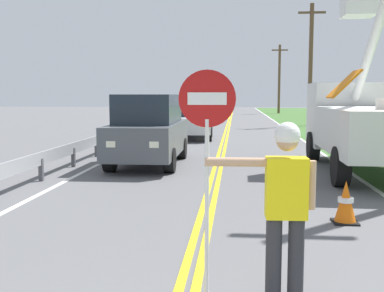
# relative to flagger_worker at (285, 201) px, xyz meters

# --- Properties ---
(centerline_yellow_left) EXTENTS (0.11, 110.00, 0.01)m
(centerline_yellow_left) POSITION_rel_flagger_worker_xyz_m (-1.08, 17.00, -1.04)
(centerline_yellow_left) COLOR yellow
(centerline_yellow_left) RESTS_ON ground
(centerline_yellow_right) EXTENTS (0.11, 110.00, 0.01)m
(centerline_yellow_right) POSITION_rel_flagger_worker_xyz_m (-0.90, 17.00, -1.04)
(centerline_yellow_right) COLOR yellow
(centerline_yellow_right) RESTS_ON ground
(edge_line_right) EXTENTS (0.12, 110.00, 0.01)m
(edge_line_right) POSITION_rel_flagger_worker_xyz_m (2.61, 17.00, -1.04)
(edge_line_right) COLOR silver
(edge_line_right) RESTS_ON ground
(edge_line_left) EXTENTS (0.12, 110.00, 0.01)m
(edge_line_left) POSITION_rel_flagger_worker_xyz_m (-4.59, 17.00, -1.04)
(edge_line_left) COLOR silver
(edge_line_left) RESTS_ON ground
(flagger_worker) EXTENTS (1.09, 0.25, 1.83)m
(flagger_worker) POSITION_rel_flagger_worker_xyz_m (0.00, 0.00, 0.00)
(flagger_worker) COLOR #2D2D33
(flagger_worker) RESTS_ON ground
(stop_sign_paddle) EXTENTS (0.56, 0.04, 2.33)m
(stop_sign_paddle) POSITION_rel_flagger_worker_xyz_m (-0.77, -0.02, 0.66)
(stop_sign_paddle) COLOR silver
(stop_sign_paddle) RESTS_ON ground
(utility_bucket_truck) EXTENTS (2.76, 6.84, 5.13)m
(utility_bucket_truck) POSITION_rel_flagger_worker_xyz_m (2.98, 8.81, 0.36)
(utility_bucket_truck) COLOR silver
(utility_bucket_truck) RESTS_ON ground
(oncoming_suv_nearest) EXTENTS (1.92, 4.61, 2.10)m
(oncoming_suv_nearest) POSITION_rel_flagger_worker_xyz_m (-3.07, 9.21, 0.01)
(oncoming_suv_nearest) COLOR #4C5156
(oncoming_suv_nearest) RESTS_ON ground
(oncoming_sedan_second) EXTENTS (2.04, 4.17, 1.70)m
(oncoming_sedan_second) POSITION_rel_flagger_worker_xyz_m (-2.56, 17.77, -0.21)
(oncoming_sedan_second) COLOR silver
(oncoming_sedan_second) RESTS_ON ground
(utility_pole_mid) EXTENTS (1.80, 0.28, 8.15)m
(utility_pole_mid) POSITION_rel_flagger_worker_xyz_m (4.51, 28.02, 3.21)
(utility_pole_mid) COLOR brown
(utility_pole_mid) RESTS_ON ground
(utility_pole_far) EXTENTS (1.80, 0.28, 7.72)m
(utility_pole_far) POSITION_rel_flagger_worker_xyz_m (4.40, 49.82, 2.99)
(utility_pole_far) COLOR brown
(utility_pole_far) RESTS_ON ground
(traffic_cone_lead) EXTENTS (0.40, 0.40, 0.70)m
(traffic_cone_lead) POSITION_rel_flagger_worker_xyz_m (1.31, 3.11, -0.71)
(traffic_cone_lead) COLOR orange
(traffic_cone_lead) RESTS_ON ground
(traffic_cone_mid) EXTENTS (0.40, 0.40, 0.70)m
(traffic_cone_mid) POSITION_rel_flagger_worker_xyz_m (1.02, 6.53, -0.71)
(traffic_cone_mid) COLOR orange
(traffic_cone_mid) RESTS_ON ground
(guardrail_left_shoulder) EXTENTS (0.10, 32.00, 0.71)m
(guardrail_left_shoulder) POSITION_rel_flagger_worker_xyz_m (-5.19, 12.00, -0.53)
(guardrail_left_shoulder) COLOR #9EA0A3
(guardrail_left_shoulder) RESTS_ON ground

